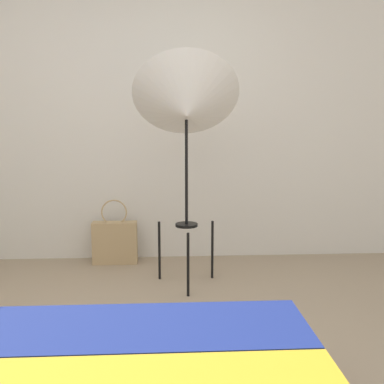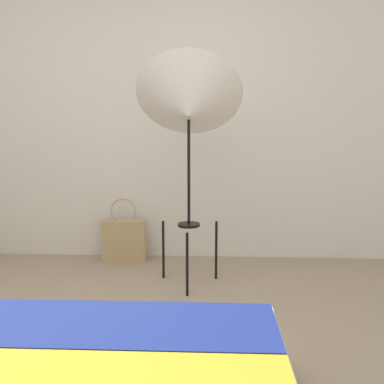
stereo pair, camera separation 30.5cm
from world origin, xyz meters
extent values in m
cube|color=silver|center=(0.00, 2.14, 1.30)|extent=(8.00, 0.05, 2.60)
cube|color=navy|center=(0.15, -0.07, 0.37)|extent=(1.44, 0.46, 0.04)
cylinder|color=black|center=(0.42, 1.17, 0.23)|extent=(0.02, 0.02, 0.46)
cylinder|color=black|center=(0.22, 1.53, 0.23)|extent=(0.02, 0.02, 0.46)
cylinder|color=black|center=(0.63, 1.53, 0.23)|extent=(0.02, 0.02, 0.46)
cylinder|color=black|center=(0.42, 1.41, 0.46)|extent=(0.17, 0.17, 0.02)
cylinder|color=black|center=(0.42, 1.41, 0.90)|extent=(0.02, 0.02, 0.88)
cone|color=white|center=(0.42, 1.41, 1.34)|extent=(0.79, 0.70, 0.74)
cube|color=tan|center=(-0.17, 1.95, 0.18)|extent=(0.38, 0.12, 0.37)
torus|color=tan|center=(-0.17, 1.95, 0.45)|extent=(0.22, 0.01, 0.22)
camera|label=1|loc=(0.28, -1.85, 1.23)|focal=42.00mm
camera|label=2|loc=(0.59, -1.85, 1.23)|focal=42.00mm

